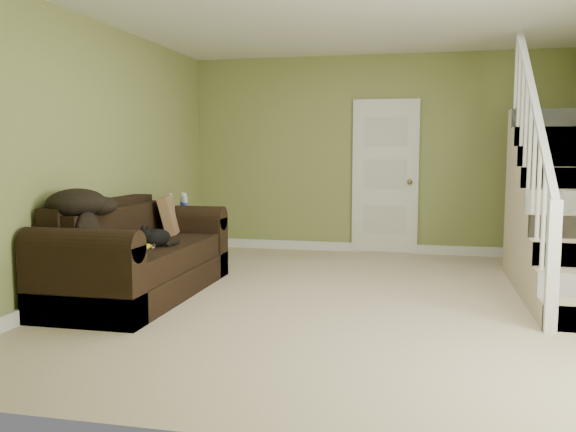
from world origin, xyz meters
The scene contains 15 objects.
floor centered at (0.00, 0.00, 0.00)m, with size 5.00×5.50×0.01m, color tan.
ceiling centered at (0.00, 0.00, 2.60)m, with size 5.00×5.50×0.01m, color white.
wall_back centered at (0.00, 2.75, 1.30)m, with size 5.00×0.04×2.60m, color olive.
wall_front centered at (0.00, -2.75, 1.30)m, with size 5.00×0.04×2.60m, color olive.
wall_left centered at (-2.50, 0.00, 1.30)m, with size 0.04×5.50×2.60m, color olive.
baseboard_back centered at (0.00, 2.72, 0.06)m, with size 5.00×0.04×0.12m, color white.
baseboard_left centered at (-2.47, 0.00, 0.06)m, with size 0.04×5.50×0.12m, color white.
door centered at (0.10, 2.71, 1.01)m, with size 0.86×0.12×2.02m.
staircase centered at (1.99, 0.97, 0.64)m, with size 1.00×2.51×2.82m.
sofa centered at (-2.02, -0.21, 0.34)m, with size 0.97×2.25×0.89m.
side_table centered at (-2.14, 1.15, 0.33)m, with size 0.64×0.64×0.87m.
cat centered at (-1.77, -0.30, 0.57)m, with size 0.26×0.46×0.22m.
banana centered at (-1.79, -0.48, 0.51)m, with size 0.05×0.18×0.05m, color #FCF51C.
throw_pillow centered at (-2.01, 0.56, 0.67)m, with size 0.10×0.40×0.40m, color brown.
throw_blanket centered at (-2.25, -0.80, 0.92)m, with size 0.44×0.58×0.24m, color black.
Camera 1 is at (0.61, -5.39, 1.36)m, focal length 38.00 mm.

